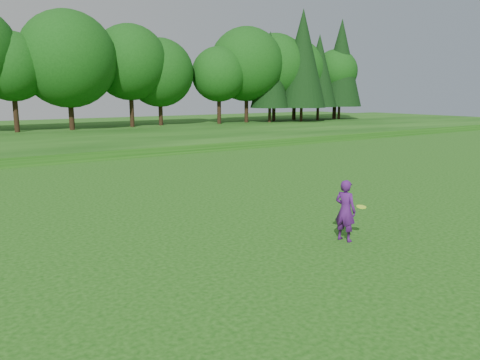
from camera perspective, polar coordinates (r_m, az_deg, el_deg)
ground at (r=12.77m, az=-4.53°, el=-9.07°), size 140.00×140.00×0.00m
berm at (r=45.04m, az=-26.57°, el=4.42°), size 130.00×30.00×0.60m
walking_path at (r=31.34m, az=-22.98°, el=1.94°), size 130.00×1.60×0.04m
woman at (r=13.99m, az=12.72°, el=-3.65°), size 0.57×0.97×1.82m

